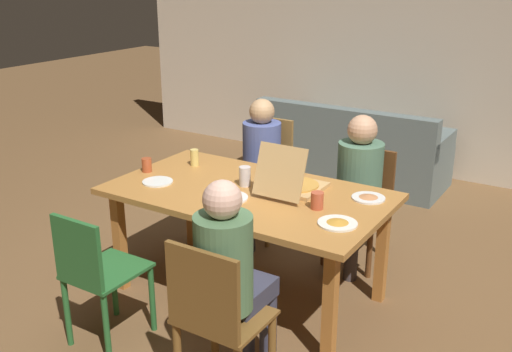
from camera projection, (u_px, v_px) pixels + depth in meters
ground_plane at (249, 293)px, 4.19m from camera, size 20.00×20.00×0.00m
back_wall at (412, 40)px, 6.30m from camera, size 7.01×0.12×2.88m
dining_table at (248, 202)px, 3.96m from camera, size 1.85×1.05×0.78m
chair_0 at (267, 172)px, 5.00m from camera, size 0.38×0.41×0.99m
person_0 at (258, 159)px, 4.83m from camera, size 0.31×0.52×1.19m
chair_1 at (362, 200)px, 4.55m from camera, size 0.43×0.42×0.87m
person_1 at (357, 179)px, 4.37m from camera, size 0.34×0.50×1.17m
chair_2 at (215, 318)px, 3.00m from camera, size 0.45×0.39×0.92m
person_2 at (231, 270)px, 3.05m from camera, size 0.30×0.52×1.22m
chair_3 at (96, 272)px, 3.46m from camera, size 0.38×0.44×0.87m
pizza_box_0 at (293, 184)px, 3.91m from camera, size 0.34×0.46×0.35m
plate_0 at (338, 223)px, 3.42m from camera, size 0.23×0.23×0.03m
plate_1 at (368, 197)px, 3.79m from camera, size 0.22×0.22×0.03m
plate_2 at (229, 197)px, 3.80m from camera, size 0.25×0.25×0.03m
plate_3 at (158, 182)px, 4.08m from camera, size 0.21×0.21×0.01m
drinking_glass_0 at (317, 201)px, 3.62m from camera, size 0.08×0.08×0.11m
drinking_glass_1 at (194, 158)px, 4.41m from camera, size 0.06×0.06×0.13m
drinking_glass_2 at (147, 165)px, 4.28m from camera, size 0.07×0.07×0.10m
drinking_glass_3 at (245, 176)px, 4.00m from camera, size 0.08×0.08×0.13m
couch at (351, 154)px, 6.29m from camera, size 1.95×0.79×0.85m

